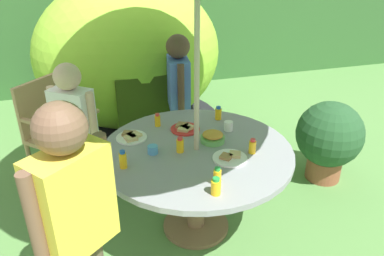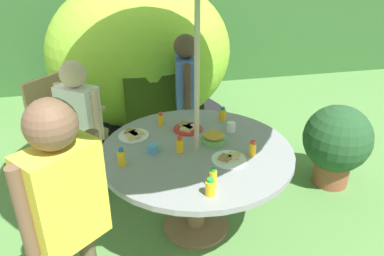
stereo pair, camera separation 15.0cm
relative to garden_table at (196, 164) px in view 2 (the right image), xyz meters
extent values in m
cube|color=#548442|center=(0.00, 0.00, -0.59)|extent=(10.00, 10.00, 0.02)
cube|color=#33602D|center=(0.00, 3.51, 0.48)|extent=(9.00, 0.70, 2.12)
cylinder|color=brown|center=(0.00, 0.00, -0.57)|extent=(0.51, 0.51, 0.03)
cylinder|color=brown|center=(0.00, 0.00, -0.25)|extent=(0.13, 0.13, 0.66)
cylinder|color=gray|center=(0.00, 0.00, 0.10)|extent=(1.36, 1.36, 0.04)
cylinder|color=#B7AD8C|center=(0.00, 0.00, 0.59)|extent=(0.04, 0.04, 2.33)
cylinder|color=tan|center=(-0.93, 0.60, -0.36)|extent=(0.04, 0.04, 0.44)
cylinder|color=tan|center=(-0.64, 0.90, -0.36)|extent=(0.04, 0.04, 0.44)
cylinder|color=tan|center=(-1.25, 0.91, -0.36)|extent=(0.04, 0.04, 0.44)
cylinder|color=tan|center=(-0.96, 1.21, -0.36)|extent=(0.04, 0.04, 0.44)
cube|color=tan|center=(-0.95, 0.91, -0.12)|extent=(0.67, 0.67, 0.04)
cube|color=tan|center=(-1.11, 1.06, 0.13)|extent=(0.35, 0.36, 0.47)
cube|color=tan|center=(-1.09, 0.75, 0.10)|extent=(0.38, 0.36, 0.03)
cube|color=tan|center=(-0.80, 1.06, 0.10)|extent=(0.38, 0.36, 0.03)
ellipsoid|color=#8CC633|center=(-0.20, 2.02, 0.26)|extent=(2.17, 1.81, 1.68)
cylinder|color=black|center=(-0.20, 2.02, -0.58)|extent=(2.23, 2.23, 0.01)
cube|color=#314511|center=(-0.15, 1.20, -0.12)|extent=(0.58, 0.06, 0.76)
cylinder|color=brown|center=(1.33, 0.33, -0.48)|extent=(0.31, 0.31, 0.21)
sphere|color=#234C28|center=(1.33, 0.33, -0.12)|extent=(0.59, 0.59, 0.59)
cylinder|color=#3F3F47|center=(0.14, 1.09, -0.30)|extent=(0.08, 0.08, 0.57)
cylinder|color=#3F3F47|center=(0.12, 0.95, -0.30)|extent=(0.08, 0.08, 0.57)
cube|color=#4C72C6|center=(0.13, 1.02, 0.23)|extent=(0.22, 0.35, 0.48)
cylinder|color=#4C3828|center=(0.15, 1.20, 0.25)|extent=(0.06, 0.06, 0.43)
cylinder|color=#4C3828|center=(0.10, 0.84, 0.25)|extent=(0.06, 0.06, 0.43)
sphere|color=#4C3828|center=(0.13, 1.02, 0.58)|extent=(0.22, 0.22, 0.22)
cylinder|color=navy|center=(-0.87, 0.65, -0.31)|extent=(0.07, 0.07, 0.55)
cylinder|color=navy|center=(-0.77, 0.57, -0.31)|extent=(0.07, 0.07, 0.55)
cube|color=white|center=(-0.82, 0.61, 0.19)|extent=(0.36, 0.33, 0.46)
cylinder|color=#D8B293|center=(-0.96, 0.72, 0.22)|extent=(0.06, 0.06, 0.41)
cylinder|color=#D8B293|center=(-0.68, 0.50, 0.22)|extent=(0.06, 0.06, 0.41)
sphere|color=#D8B293|center=(-0.82, 0.61, 0.53)|extent=(0.21, 0.21, 0.21)
cube|color=yellow|center=(-0.81, -0.66, 0.33)|extent=(0.42, 0.39, 0.54)
cylinder|color=brown|center=(-0.97, -0.79, 0.36)|extent=(0.07, 0.07, 0.49)
cylinder|color=brown|center=(-0.65, -0.53, 0.36)|extent=(0.07, 0.07, 0.49)
sphere|color=brown|center=(-0.81, -0.66, 0.72)|extent=(0.24, 0.24, 0.24)
cylinder|color=#66B259|center=(0.14, 0.07, 0.14)|extent=(0.18, 0.18, 0.04)
ellipsoid|color=gold|center=(0.14, 0.07, 0.18)|extent=(0.15, 0.15, 0.04)
cylinder|color=red|center=(0.00, 0.31, 0.13)|extent=(0.22, 0.22, 0.01)
cube|color=tan|center=(0.02, 0.30, 0.14)|extent=(0.11, 0.11, 0.02)
cube|color=#9E7547|center=(-0.01, 0.34, 0.14)|extent=(0.12, 0.12, 0.02)
cube|color=tan|center=(-0.02, 0.28, 0.14)|extent=(0.11, 0.11, 0.02)
cylinder|color=white|center=(0.18, -0.19, 0.13)|extent=(0.23, 0.23, 0.01)
cube|color=tan|center=(0.22, -0.18, 0.14)|extent=(0.10, 0.10, 0.02)
cube|color=#9E7547|center=(0.15, -0.19, 0.14)|extent=(0.10, 0.10, 0.02)
cylinder|color=white|center=(-0.42, 0.28, 0.13)|extent=(0.23, 0.23, 0.01)
cube|color=tan|center=(-0.40, 0.29, 0.14)|extent=(0.12, 0.12, 0.02)
cube|color=#9E7547|center=(-0.44, 0.32, 0.14)|extent=(0.10, 0.10, 0.02)
cube|color=tan|center=(-0.43, 0.24, 0.14)|extent=(0.10, 0.10, 0.02)
cylinder|color=yellow|center=(-0.12, -0.01, 0.17)|extent=(0.05, 0.05, 0.09)
cylinder|color=red|center=(-0.12, -0.01, 0.22)|extent=(0.04, 0.04, 0.02)
cylinder|color=yellow|center=(-0.04, -0.53, 0.17)|extent=(0.06, 0.06, 0.09)
cylinder|color=green|center=(-0.04, -0.53, 0.22)|extent=(0.04, 0.04, 0.02)
cylinder|color=yellow|center=(0.00, -0.44, 0.17)|extent=(0.05, 0.05, 0.10)
cylinder|color=green|center=(0.00, -0.44, 0.23)|extent=(0.03, 0.03, 0.02)
cylinder|color=yellow|center=(0.31, 0.42, 0.17)|extent=(0.05, 0.05, 0.09)
cylinder|color=blue|center=(0.31, 0.42, 0.22)|extent=(0.04, 0.04, 0.02)
cylinder|color=yellow|center=(-0.52, -0.10, 0.17)|extent=(0.05, 0.05, 0.11)
cylinder|color=blue|center=(-0.52, -0.10, 0.24)|extent=(0.03, 0.03, 0.02)
cylinder|color=yellow|center=(-0.19, 0.43, 0.16)|extent=(0.05, 0.05, 0.09)
cylinder|color=red|center=(-0.19, 0.43, 0.22)|extent=(0.03, 0.03, 0.02)
cylinder|color=yellow|center=(0.35, -0.15, 0.17)|extent=(0.05, 0.05, 0.09)
cylinder|color=red|center=(0.35, -0.15, 0.22)|extent=(0.03, 0.03, 0.02)
cylinder|color=white|center=(0.32, 0.21, 0.16)|extent=(0.07, 0.07, 0.07)
cylinder|color=#4C99D8|center=(-0.30, 0.03, 0.15)|extent=(0.07, 0.07, 0.06)
camera|label=1|loc=(-0.66, -2.23, 1.47)|focal=35.81mm
camera|label=2|loc=(-0.52, -2.27, 1.47)|focal=35.81mm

